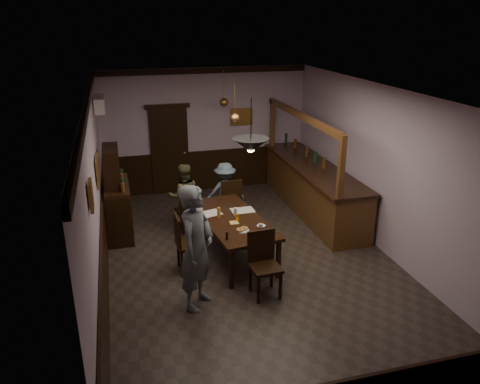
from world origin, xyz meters
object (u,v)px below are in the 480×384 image
object	(u,v)px
soda_can	(238,217)
bar_counter	(312,187)
pendant_iron	(251,145)
pendant_brass_mid	(235,118)
person_seated_left	(184,196)
chair_side	(185,241)
coffee_cup	(261,226)
chair_far_left	(188,208)
sideboard	(117,200)
pendant_brass_far	(224,102)
chair_far_right	(230,200)
chair_near	(264,260)
person_standing	(196,248)
dining_table	(232,221)
person_seated_right	(225,192)

from	to	relation	value
soda_can	bar_counter	world-z (taller)	bar_counter
pendant_iron	pendant_brass_mid	world-z (taller)	same
person_seated_left	pendant_brass_mid	distance (m)	1.93
chair_side	coffee_cup	xyz separation A→B (m)	(1.26, -0.25, 0.23)
chair_far_left	sideboard	xyz separation A→B (m)	(-1.36, 0.28, 0.21)
person_seated_left	bar_counter	size ratio (longest dim) A/B	0.34
pendant_brass_far	chair_far_right	bearing A→B (deg)	-99.67
chair_side	chair_far_right	bearing A→B (deg)	-37.78
chair_near	person_standing	world-z (taller)	person_standing
chair_far_left	person_seated_left	distance (m)	0.32
chair_side	dining_table	bearing A→B (deg)	-72.73
coffee_cup	soda_can	size ratio (longest dim) A/B	0.67
bar_counter	pendant_brass_mid	xyz separation A→B (m)	(-1.89, -0.44, 1.73)
sideboard	pendant_brass_far	world-z (taller)	pendant_brass_far
chair_far_left	pendant_brass_mid	bearing A→B (deg)	164.24
chair_far_left	pendant_brass_far	bearing A→B (deg)	-135.86
chair_far_right	person_seated_left	distance (m)	0.95
person_standing	soda_can	distance (m)	1.56
person_seated_left	sideboard	world-z (taller)	sideboard
chair_near	person_seated_left	world-z (taller)	person_seated_left
chair_side	pendant_brass_mid	xyz separation A→B (m)	(1.25, 1.44, 1.73)
chair_side	pendant_brass_mid	bearing A→B (deg)	-42.60
soda_can	person_seated_left	bearing A→B (deg)	113.56
soda_can	pendant_brass_far	bearing A→B (deg)	80.84
bar_counter	pendant_iron	xyz separation A→B (m)	(-2.14, -2.37, 1.71)
chair_near	pendant_brass_mid	xyz separation A→B (m)	(0.18, 2.43, 1.73)
chair_far_left	person_seated_right	size ratio (longest dim) A/B	0.73
sideboard	bar_counter	world-z (taller)	bar_counter
pendant_brass_mid	chair_far_left	bearing A→B (deg)	175.39
chair_far_right	person_seated_left	bearing A→B (deg)	-15.76
chair_near	person_seated_left	size ratio (longest dim) A/B	0.76
chair_far_right	pendant_brass_far	bearing A→B (deg)	-105.16
chair_side	person_standing	size ratio (longest dim) A/B	0.53
chair_side	person_standing	distance (m)	1.14
chair_far_right	coffee_cup	bearing A→B (deg)	86.74
person_standing	pendant_brass_far	bearing A→B (deg)	17.64
dining_table	chair_side	distance (m)	0.96
chair_near	pendant_iron	distance (m)	1.79
sideboard	person_seated_left	bearing A→B (deg)	-0.10
pendant_brass_far	person_seated_right	bearing A→B (deg)	-103.19
chair_far_right	pendant_iron	size ratio (longest dim) A/B	1.23
chair_near	chair_side	world-z (taller)	chair_near
coffee_cup	soda_can	xyz separation A→B (m)	(-0.29, 0.42, 0.01)
person_standing	dining_table	bearing A→B (deg)	3.54
person_seated_right	chair_near	bearing A→B (deg)	92.33
person_standing	person_seated_right	bearing A→B (deg)	15.40
soda_can	sideboard	world-z (taller)	sideboard
dining_table	person_seated_right	bearing A→B (deg)	81.10
chair_far_right	pendant_brass_far	world-z (taller)	pendant_brass_far
person_standing	person_seated_right	world-z (taller)	person_standing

